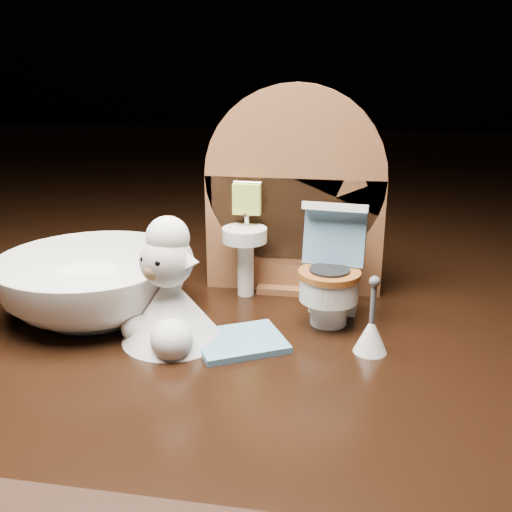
{
  "coord_description": "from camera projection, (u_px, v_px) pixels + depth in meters",
  "views": [
    {
      "loc": [
        0.04,
        -0.34,
        0.16
      ],
      "look_at": [
        -0.02,
        0.0,
        0.05
      ],
      "focal_mm": 40.0,
      "sensor_mm": 36.0,
      "label": 1
    }
  ],
  "objects": [
    {
      "name": "toy_toilet",
      "position": [
        332.0,
        278.0,
        0.37
      ],
      "size": [
        0.04,
        0.05,
        0.08
      ],
      "rotation": [
        0.0,
        0.0,
        -0.11
      ],
      "color": "white",
      "rests_on": "ground"
    },
    {
      "name": "bath_mat",
      "position": [
        240.0,
        341.0,
        0.35
      ],
      "size": [
        0.07,
        0.06,
        0.0
      ],
      "primitive_type": "cube",
      "rotation": [
        0.0,
        0.0,
        0.5
      ],
      "color": "#5D90B6",
      "rests_on": "ground"
    },
    {
      "name": "plush_lamb",
      "position": [
        169.0,
        298.0,
        0.34
      ],
      "size": [
        0.06,
        0.06,
        0.08
      ],
      "rotation": [
        0.0,
        0.0,
        -0.42
      ],
      "color": "white",
      "rests_on": "ground"
    },
    {
      "name": "ceramic_bowl",
      "position": [
        95.0,
        285.0,
        0.39
      ],
      "size": [
        0.14,
        0.14,
        0.04
      ],
      "primitive_type": "imported",
      "rotation": [
        0.0,
        0.0,
        0.13
      ],
      "color": "white",
      "rests_on": "ground"
    },
    {
      "name": "toilet_brush",
      "position": [
        371.0,
        332.0,
        0.33
      ],
      "size": [
        0.02,
        0.02,
        0.05
      ],
      "color": "white",
      "rests_on": "ground"
    },
    {
      "name": "backdrop_panel",
      "position": [
        293.0,
        204.0,
        0.41
      ],
      "size": [
        0.13,
        0.05,
        0.15
      ],
      "color": "brown",
      "rests_on": "ground"
    }
  ]
}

